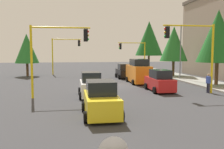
# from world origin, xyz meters

# --- Properties ---
(ground_plane) EXTENTS (120.00, 120.00, 0.00)m
(ground_plane) POSITION_xyz_m (0.00, 0.00, 0.00)
(ground_plane) COLOR #353538
(sidewalk_kerb) EXTENTS (80.00, 4.00, 0.15)m
(sidewalk_kerb) POSITION_xyz_m (-5.00, 10.50, 0.07)
(sidewalk_kerb) COLOR gray
(sidewalk_kerb) RESTS_ON ground
(lane_arrow_near) EXTENTS (2.40, 1.10, 1.10)m
(lane_arrow_near) POSITION_xyz_m (11.51, -3.00, 0.01)
(lane_arrow_near) COLOR silver
(lane_arrow_near) RESTS_ON ground
(traffic_signal_far_left) EXTENTS (0.36, 4.59, 5.21)m
(traffic_signal_far_left) POSITION_xyz_m (-14.00, 5.62, 3.71)
(traffic_signal_far_left) COLOR yellow
(traffic_signal_far_left) RESTS_ON ground
(traffic_signal_near_right) EXTENTS (0.36, 4.59, 5.60)m
(traffic_signal_near_right) POSITION_xyz_m (6.00, -5.69, 3.97)
(traffic_signal_near_right) COLOR yellow
(traffic_signal_near_right) RESTS_ON ground
(traffic_signal_near_left) EXTENTS (0.36, 4.59, 5.92)m
(traffic_signal_near_left) POSITION_xyz_m (6.00, 5.73, 4.18)
(traffic_signal_near_left) COLOR yellow
(traffic_signal_near_left) RESTS_ON ground
(traffic_signal_far_right) EXTENTS (0.36, 4.59, 5.69)m
(traffic_signal_far_right) POSITION_xyz_m (-14.00, -5.70, 4.03)
(traffic_signal_far_right) COLOR yellow
(traffic_signal_far_right) RESTS_ON ground
(street_lamp_curbside) EXTENTS (2.15, 0.28, 7.00)m
(street_lamp_curbside) POSITION_xyz_m (-3.61, 9.20, 4.35)
(street_lamp_curbside) COLOR slate
(street_lamp_curbside) RESTS_ON ground
(tree_opposite_side) EXTENTS (3.43, 3.43, 6.24)m
(tree_opposite_side) POSITION_xyz_m (-12.00, -11.00, 4.08)
(tree_opposite_side) COLOR brown
(tree_opposite_side) RESTS_ON ground
(tree_roadside_mid) EXTENTS (3.96, 3.96, 7.22)m
(tree_roadside_mid) POSITION_xyz_m (-8.00, 10.00, 4.73)
(tree_roadside_mid) COLOR brown
(tree_roadside_mid) RESTS_ON ground
(tree_roadside_far) EXTENTS (4.99, 4.99, 9.16)m
(tree_roadside_far) POSITION_xyz_m (-18.00, 9.50, 6.03)
(tree_roadside_far) COLOR brown
(tree_roadside_far) RESTS_ON ground
(tree_roadside_near) EXTENTS (4.33, 4.33, 7.92)m
(tree_roadside_near) POSITION_xyz_m (2.00, 10.50, 5.20)
(tree_roadside_near) COLOR brown
(tree_roadside_near) RESTS_ON ground
(delivery_van_orange) EXTENTS (4.80, 2.22, 2.77)m
(delivery_van_orange) POSITION_xyz_m (-1.62, 3.05, 1.28)
(delivery_van_orange) COLOR orange
(delivery_van_orange) RESTS_ON ground
(car_red) EXTENTS (4.05, 1.97, 1.98)m
(car_red) POSITION_xyz_m (4.33, 3.40, 0.90)
(car_red) COLOR red
(car_red) RESTS_ON ground
(car_white) EXTENTS (3.76, 1.99, 1.98)m
(car_white) POSITION_xyz_m (6.00, -2.97, 0.90)
(car_white) COLOR white
(car_white) RESTS_ON ground
(car_yellow) EXTENTS (3.86, 2.07, 1.98)m
(car_yellow) POSITION_xyz_m (12.04, -2.86, 0.90)
(car_yellow) COLOR yellow
(car_yellow) RESTS_ON ground
(car_black) EXTENTS (3.79, 2.11, 1.98)m
(car_black) POSITION_xyz_m (-7.05, 2.56, 0.90)
(car_black) COLOR black
(car_black) RESTS_ON ground
(pedestrian_crossing) EXTENTS (0.40, 0.24, 1.70)m
(pedestrian_crossing) POSITION_xyz_m (5.86, 7.30, 0.91)
(pedestrian_crossing) COLOR #262638
(pedestrian_crossing) RESTS_ON ground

